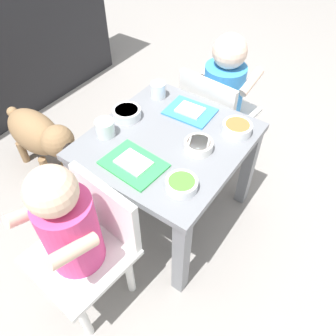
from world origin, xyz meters
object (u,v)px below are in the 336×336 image
Objects in this scene: dog at (39,134)px; seated_child_right at (222,88)px; water_cup_left at (105,129)px; cereal_bowl_left_side at (199,145)px; veggie_bowl_far at (237,128)px; food_tray_left at (134,164)px; seated_child_left at (74,229)px; cereal_bowl_right_side at (127,113)px; food_tray_right at (190,111)px; water_cup_right at (158,91)px; veggie_bowl_near at (182,184)px; dining_table at (168,154)px.

seated_child_right is at bearing -48.31° from dog.
water_cup_left is 0.69× the size of cereal_bowl_left_side.
veggie_bowl_far is at bearing -71.70° from dog.
veggie_bowl_far reaches higher than food_tray_left.
seated_child_left is 0.48m from cereal_bowl_right_side.
seated_child_left reaches higher than food_tray_left.
cereal_bowl_right_side is (0.18, 0.18, 0.01)m from food_tray_left.
food_tray_left is 0.18m from water_cup_left.
food_tray_right is (0.27, -0.62, 0.23)m from dog.
dog is at bearing 104.81° from cereal_bowl_right_side.
cereal_bowl_left_side is 0.94× the size of veggie_bowl_far.
cereal_bowl_left_side is at bearing -35.83° from food_tray_left.
veggie_bowl_far is at bearing -18.25° from seated_child_left.
veggie_bowl_far is (-0.02, -0.35, -0.01)m from water_cup_right.
seated_child_left is 0.88m from seated_child_right.
cereal_bowl_left_side is at bearing -16.39° from seated_child_left.
veggie_bowl_far is (0.27, -0.37, -0.00)m from water_cup_left.
food_tray_right is 0.33m from water_cup_left.
food_tray_left is 0.22m from cereal_bowl_left_side.
food_tray_right is at bearing -179.09° from seated_child_right.
seated_child_right is at bearing -17.13° from water_cup_left.
food_tray_left is 1.96× the size of cereal_bowl_right_side.
veggie_bowl_far reaches higher than dog.
dog is at bearing 86.18° from veggie_bowl_near.
seated_child_left is 0.63m from veggie_bowl_far.
veggie_bowl_far reaches higher than cereal_bowl_left_side.
dog is 0.52m from cereal_bowl_right_side.
cereal_bowl_right_side is (0.01, 0.19, 0.10)m from dining_table.
cereal_bowl_right_side is at bearing 87.06° from dining_table.
veggie_bowl_far is (-0.28, -0.20, 0.06)m from seated_child_right.
water_cup_right is at bearing 84.65° from food_tray_right.
seated_child_left is 0.27m from food_tray_left.
seated_child_left is 1.46× the size of dog.
seated_child_right reaches higher than dining_table.
seated_child_right reaches higher than dog.
cereal_bowl_right_side is at bearing 1.19° from water_cup_left.
seated_child_left is 6.61× the size of veggie_bowl_near.
seated_child_left is 1.04× the size of seated_child_right.
cereal_bowl_right_side is 1.08× the size of cereal_bowl_left_side.
food_tray_left is (-0.06, -0.62, 0.23)m from dog.
water_cup_right is 0.62× the size of veggie_bowl_near.
food_tray_left is at bearing -135.44° from cereal_bowl_right_side.
dog is (-0.11, 0.63, -0.14)m from dining_table.
veggie_bowl_near reaches higher than dining_table.
water_cup_left is (0.33, 0.17, 0.06)m from seated_child_left.
dog is 6.66× the size of water_cup_left.
veggie_bowl_near is at bearing -151.55° from food_tray_right.
food_tray_right is 1.88× the size of cereal_bowl_left_side.
water_cup_right is at bearing 24.37° from food_tray_left.
water_cup_right is at bearing 148.85° from seated_child_right.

